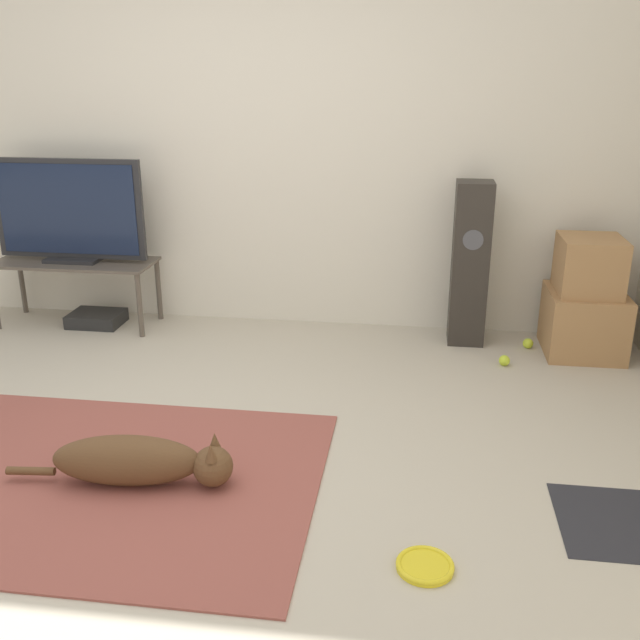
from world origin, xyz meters
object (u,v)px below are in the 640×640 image
object	(u,v)px
frisbee	(425,566)
tv_stand	(75,269)
game_console	(97,319)
floor_speaker	(470,264)
cardboard_box_upper	(589,265)
tennis_ball_near_speaker	(504,360)
cardboard_box_lower	(584,322)
dog	(141,461)
tv	(68,212)
tennis_ball_by_boxes	(528,343)

from	to	relation	value
frisbee	tv_stand	xyz separation A→B (m)	(-2.41, 2.29, 0.39)
tv_stand	game_console	size ratio (longest dim) A/B	3.06
floor_speaker	game_console	distance (m)	2.59
cardboard_box_upper	tv_stand	bearing A→B (deg)	178.86
game_console	tennis_ball_near_speaker	bearing A→B (deg)	-7.21
cardboard_box_lower	cardboard_box_upper	bearing A→B (deg)	-139.17
cardboard_box_lower	tennis_ball_near_speaker	xyz separation A→B (m)	(-0.50, -0.29, -0.17)
dog	floor_speaker	xyz separation A→B (m)	(1.47, 1.95, 0.41)
cardboard_box_lower	tv	bearing A→B (deg)	179.00
floor_speaker	tennis_ball_near_speaker	world-z (taller)	floor_speaker
cardboard_box_lower	tv	size ratio (longest dim) A/B	0.48
tennis_ball_by_boxes	game_console	bearing A→B (deg)	179.24
floor_speaker	game_console	size ratio (longest dim) A/B	2.93
tennis_ball_near_speaker	dog	bearing A→B (deg)	-137.11
dog	cardboard_box_lower	bearing A→B (deg)	40.38
cardboard_box_upper	game_console	distance (m)	3.30
tennis_ball_by_boxes	tennis_ball_near_speaker	xyz separation A→B (m)	(-0.18, -0.31, 0.00)
cardboard_box_lower	floor_speaker	size ratio (longest dim) A/B	0.47
floor_speaker	tv	size ratio (longest dim) A/B	1.01
frisbee	floor_speaker	distance (m)	2.40
tennis_ball_by_boxes	game_console	world-z (taller)	game_console
tv	tennis_ball_near_speaker	world-z (taller)	tv
frisbee	game_console	distance (m)	3.24
tv	game_console	bearing A→B (deg)	-1.68
cardboard_box_upper	tv_stand	xyz separation A→B (m)	(-3.37, 0.07, -0.17)
dog	game_console	world-z (taller)	dog
cardboard_box_upper	game_console	size ratio (longest dim) A/B	1.10
tennis_ball_by_boxes	dog	bearing A→B (deg)	-134.82
dog	cardboard_box_upper	xyz separation A→B (m)	(2.17, 1.85, 0.45)
cardboard_box_lower	tv	xyz separation A→B (m)	(-3.38, 0.06, 0.60)
cardboard_box_lower	game_console	world-z (taller)	cardboard_box_lower
floor_speaker	tennis_ball_near_speaker	bearing A→B (deg)	-60.71
tv	game_console	distance (m)	0.76
tv	tennis_ball_by_boxes	distance (m)	3.15
frisbee	cardboard_box_lower	distance (m)	2.45
tv_stand	tennis_ball_by_boxes	distance (m)	3.08
cardboard_box_lower	floor_speaker	bearing A→B (deg)	172.59
cardboard_box_upper	tennis_ball_by_boxes	xyz separation A→B (m)	(-0.31, 0.03, -0.54)
cardboard_box_lower	frisbee	bearing A→B (deg)	-113.54
floor_speaker	tennis_ball_by_boxes	size ratio (longest dim) A/B	15.90
tennis_ball_by_boxes	tv	bearing A→B (deg)	179.20
frisbee	tennis_ball_near_speaker	distance (m)	2.00
dog	frisbee	world-z (taller)	dog
frisbee	tennis_ball_near_speaker	bearing A→B (deg)	76.32
floor_speaker	tennis_ball_by_boxes	distance (m)	0.64
cardboard_box_lower	tennis_ball_by_boxes	bearing A→B (deg)	177.04
cardboard_box_lower	floor_speaker	world-z (taller)	floor_speaker
frisbee	tennis_ball_by_boxes	distance (m)	2.34
cardboard_box_upper	floor_speaker	distance (m)	0.72
cardboard_box_upper	floor_speaker	bearing A→B (deg)	171.63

